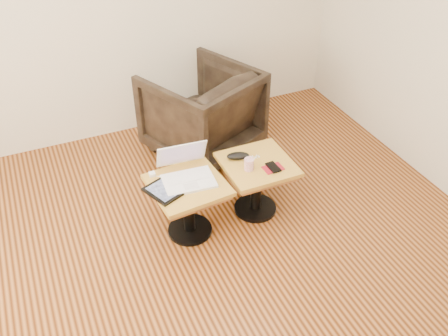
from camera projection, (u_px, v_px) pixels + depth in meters
name	position (u px, v px, depth m)	size (l,w,h in m)	color
room_shell	(196.00, 126.00, 2.43)	(4.52, 4.52, 2.71)	#431D09
side_table_left	(188.00, 196.00, 3.56)	(0.55, 0.55, 0.46)	black
side_table_right	(257.00, 175.00, 3.76)	(0.51, 0.51, 0.46)	black
laptop	(186.00, 172.00, 3.52)	(0.39, 0.38, 0.24)	white
tablet	(164.00, 191.00, 3.41)	(0.28, 0.31, 0.02)	black
charging_adapter	(152.00, 174.00, 3.55)	(0.04, 0.04, 0.03)	white
glasses_case	(238.00, 156.00, 3.71)	(0.17, 0.07, 0.05)	black
striped_cup	(249.00, 164.00, 3.59)	(0.07, 0.07, 0.09)	#BE495F
earbuds_tangle	(256.00, 157.00, 3.74)	(0.07, 0.05, 0.01)	white
phone_on_sleeve	(273.00, 168.00, 3.63)	(0.15, 0.13, 0.02)	maroon
armchair	(202.00, 112.00, 4.41)	(0.84, 0.86, 0.79)	black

